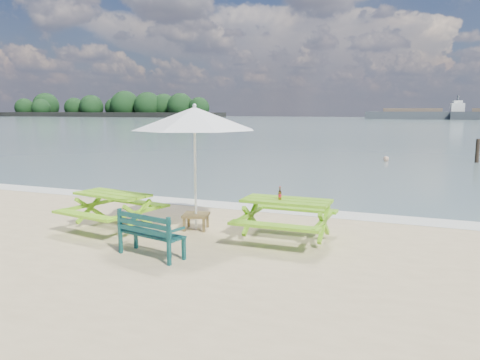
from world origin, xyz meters
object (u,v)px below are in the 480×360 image
at_px(side_table, 196,221).
at_px(patio_umbrella, 195,119).
at_px(swimmer, 385,172).
at_px(picnic_table_right, 286,221).
at_px(beer_bottle, 280,195).
at_px(park_bench, 152,243).
at_px(picnic_table_left, 113,212).

relative_size(side_table, patio_umbrella, 0.20).
relative_size(side_table, swimmer, 0.41).
bearing_deg(side_table, picnic_table_right, -1.96).
xyz_separation_m(picnic_table_right, beer_bottle, (-0.12, -0.05, 0.52)).
bearing_deg(patio_umbrella, park_bench, -85.85).
bearing_deg(swimmer, park_bench, -97.91).
distance_m(picnic_table_right, side_table, 2.11).
bearing_deg(park_bench, side_table, 94.15).
xyz_separation_m(side_table, swimmer, (2.66, 16.04, -0.73)).
height_order(picnic_table_left, side_table, picnic_table_left).
relative_size(picnic_table_left, beer_bottle, 8.17).
height_order(picnic_table_right, swimmer, picnic_table_right).
bearing_deg(patio_umbrella, picnic_table_left, -158.82).
xyz_separation_m(picnic_table_left, side_table, (1.72, 0.67, -0.21)).
xyz_separation_m(picnic_table_right, swimmer, (0.56, 16.11, -0.95)).
height_order(patio_umbrella, swimmer, patio_umbrella).
bearing_deg(beer_bottle, picnic_table_left, -171.69).
xyz_separation_m(picnic_table_right, patio_umbrella, (-2.10, 0.07, 2.04)).
bearing_deg(swimmer, patio_umbrella, -99.41).
height_order(side_table, swimmer, side_table).
bearing_deg(picnic_table_left, beer_bottle, 8.31).
bearing_deg(picnic_table_right, picnic_table_left, -171.15).
xyz_separation_m(park_bench, swimmer, (2.51, 18.06, -0.80)).
relative_size(picnic_table_left, picnic_table_right, 1.10).
xyz_separation_m(park_bench, beer_bottle, (1.83, 1.90, 0.68)).
bearing_deg(picnic_table_right, side_table, 178.04).
xyz_separation_m(beer_bottle, swimmer, (0.69, 16.16, -1.48)).
xyz_separation_m(side_table, beer_bottle, (1.97, -0.13, 0.74)).
height_order(picnic_table_left, beer_bottle, beer_bottle).
bearing_deg(side_table, patio_umbrella, 93.58).
height_order(picnic_table_left, picnic_table_right, picnic_table_right).
bearing_deg(park_bench, picnic_table_right, 45.02).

